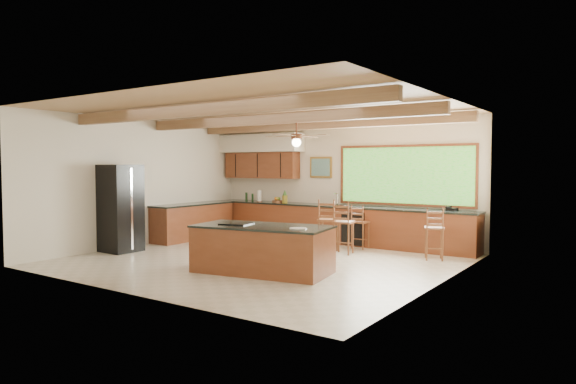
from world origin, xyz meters
The scene contains 9 objects.
ground centered at (0.00, 0.00, 0.00)m, with size 7.20×7.20×0.00m, color beige.
room_shell centered at (-0.17, 0.65, 2.21)m, with size 7.27×6.54×3.02m.
counter_run centered at (-0.82, 2.52, 0.46)m, with size 7.12×3.10×1.26m.
island centered at (0.72, -0.92, 0.42)m, with size 2.57×1.53×0.86m.
refrigerator centered at (-3.22, -0.90, 0.96)m, with size 0.76×0.74×1.92m.
bar_stool_a centered at (0.61, 1.54, 0.69)m, with size 0.53×0.53×1.17m.
bar_stool_b centered at (0.99, 1.54, 0.67)m, with size 0.47×0.47×1.13m.
bar_stool_c centered at (0.96, 2.40, 0.60)m, with size 0.37×0.37×1.01m.
bar_stool_d centered at (2.82, 1.96, 0.63)m, with size 0.50×0.50×1.07m.
Camera 1 is at (6.20, -8.09, 1.90)m, focal length 32.00 mm.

